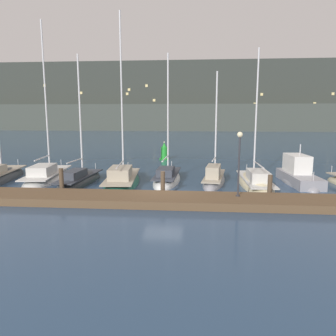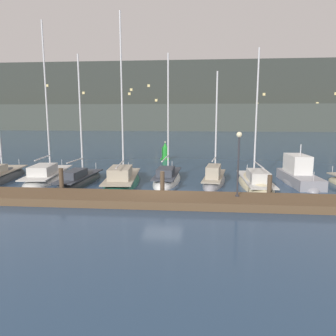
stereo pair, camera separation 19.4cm
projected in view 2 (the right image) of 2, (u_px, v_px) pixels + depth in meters
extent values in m
plane|color=navy|center=(163.00, 196.00, 20.82)|extent=(400.00, 400.00, 0.00)
cube|color=brown|center=(159.00, 200.00, 19.04)|extent=(35.37, 2.80, 0.45)
cylinder|color=#4C3D2D|center=(61.00, 181.00, 21.18)|extent=(0.28, 0.28, 1.70)
cylinder|color=#4C3D2D|center=(162.00, 184.00, 20.57)|extent=(0.28, 0.28, 1.60)
cylinder|color=#4C3D2D|center=(269.00, 187.00, 19.95)|extent=(0.28, 0.28, 1.48)
cylinder|color=silver|center=(19.00, 162.00, 29.24)|extent=(0.04, 0.04, 0.50)
ellipsoid|color=white|center=(48.00, 179.00, 26.17)|extent=(3.44, 8.58, 1.10)
cube|color=silver|center=(48.00, 172.00, 26.08)|extent=(2.89, 7.21, 0.08)
cube|color=silver|center=(43.00, 170.00, 25.03)|extent=(1.79, 2.83, 0.69)
cylinder|color=silver|center=(46.00, 98.00, 25.79)|extent=(0.12, 0.12, 11.67)
cylinder|color=silver|center=(43.00, 158.00, 24.97)|extent=(0.47, 3.16, 0.09)
cylinder|color=silver|center=(62.00, 162.00, 29.83)|extent=(0.04, 0.04, 0.50)
ellipsoid|color=#2D3338|center=(80.00, 183.00, 24.55)|extent=(2.18, 7.22, 1.55)
cube|color=#333842|center=(80.00, 176.00, 24.46)|extent=(1.83, 6.07, 0.08)
cube|color=#333842|center=(75.00, 174.00, 23.57)|extent=(1.19, 2.34, 0.55)
cylinder|color=silver|center=(80.00, 116.00, 24.29)|extent=(0.12, 0.12, 8.86)
cylinder|color=silver|center=(75.00, 161.00, 23.56)|extent=(0.24, 2.56, 0.09)
cylinder|color=silver|center=(96.00, 166.00, 27.61)|extent=(0.04, 0.04, 0.50)
ellipsoid|color=#195647|center=(123.00, 183.00, 24.66)|extent=(3.23, 8.51, 1.19)
cube|color=#A39984|center=(122.00, 176.00, 24.58)|extent=(2.71, 7.15, 0.08)
cube|color=#A39984|center=(120.00, 173.00, 23.52)|extent=(1.72, 2.79, 0.80)
cylinder|color=silver|center=(122.00, 96.00, 24.26)|extent=(0.12, 0.12, 11.91)
cylinder|color=silver|center=(120.00, 164.00, 23.33)|extent=(0.42, 3.50, 0.09)
cylinder|color=silver|center=(128.00, 165.00, 28.31)|extent=(0.04, 0.04, 0.50)
ellipsoid|color=white|center=(167.00, 181.00, 25.35)|extent=(2.16, 6.99, 1.45)
cube|color=#333842|center=(167.00, 174.00, 25.25)|extent=(1.82, 5.87, 0.08)
cube|color=#333842|center=(166.00, 171.00, 24.39)|extent=(1.23, 2.25, 0.53)
cylinder|color=silver|center=(168.00, 114.00, 25.06)|extent=(0.12, 0.12, 9.03)
cylinder|color=silver|center=(165.00, 158.00, 23.95)|extent=(0.20, 3.33, 0.09)
cylinder|color=silver|center=(172.00, 164.00, 28.33)|extent=(0.04, 0.04, 0.50)
ellipsoid|color=gray|center=(214.00, 182.00, 24.99)|extent=(2.48, 7.03, 1.36)
cube|color=#A39984|center=(214.00, 176.00, 24.91)|extent=(2.09, 5.91, 0.08)
cube|color=#A39984|center=(213.00, 171.00, 24.04)|extent=(1.23, 2.31, 0.87)
cylinder|color=silver|center=(216.00, 124.00, 24.81)|extent=(0.12, 0.12, 7.78)
cylinder|color=silver|center=(214.00, 159.00, 24.04)|extent=(0.42, 2.43, 0.09)
cylinder|color=silver|center=(218.00, 166.00, 27.91)|extent=(0.04, 0.04, 0.50)
ellipsoid|color=beige|center=(255.00, 185.00, 23.92)|extent=(2.30, 8.02, 1.43)
cube|color=silver|center=(255.00, 179.00, 23.85)|extent=(1.93, 6.74, 0.08)
cube|color=silver|center=(258.00, 176.00, 22.84)|extent=(1.33, 2.58, 0.73)
cylinder|color=silver|center=(256.00, 114.00, 23.71)|extent=(0.12, 0.12, 9.30)
cylinder|color=silver|center=(259.00, 165.00, 22.67)|extent=(0.16, 3.26, 0.09)
cylinder|color=silver|center=(247.00, 168.00, 27.41)|extent=(0.04, 0.04, 0.50)
ellipsoid|color=gray|center=(299.00, 184.00, 24.38)|extent=(2.34, 6.13, 1.39)
cube|color=gray|center=(299.00, 179.00, 24.32)|extent=(2.15, 5.52, 0.76)
cube|color=silver|center=(297.00, 164.00, 24.75)|extent=(1.50, 2.73, 1.35)
cube|color=black|center=(292.00, 159.00, 25.90)|extent=(1.20, 0.34, 0.60)
cylinder|color=silver|center=(301.00, 150.00, 24.09)|extent=(0.07, 0.07, 0.84)
cylinder|color=silver|center=(314.00, 176.00, 21.72)|extent=(0.04, 0.04, 0.60)
cylinder|color=silver|center=(333.00, 169.00, 25.54)|extent=(0.04, 0.04, 0.50)
cylinder|color=green|center=(165.00, 159.00, 37.34)|extent=(1.10, 1.10, 0.16)
cylinder|color=green|center=(165.00, 153.00, 37.22)|extent=(0.73, 0.73, 1.29)
cone|color=green|center=(165.00, 145.00, 37.08)|extent=(0.51, 0.51, 0.50)
sphere|color=#F9EAB7|center=(165.00, 142.00, 37.03)|extent=(0.16, 0.16, 0.16)
cylinder|color=#2D2D33|center=(237.00, 196.00, 18.90)|extent=(0.24, 0.24, 0.06)
cylinder|color=#2D2D33|center=(238.00, 167.00, 18.63)|extent=(0.10, 0.10, 3.35)
sphere|color=#F9EAB7|center=(239.00, 135.00, 18.33)|extent=(0.32, 0.32, 0.32)
cube|color=#333833|center=(193.00, 97.00, 111.37)|extent=(240.00, 16.00, 21.87)
cube|color=#3F463F|center=(125.00, 117.00, 104.70)|extent=(144.00, 10.00, 8.14)
cube|color=#F4DB8C|center=(129.00, 94.00, 105.28)|extent=(0.80, 0.10, 0.80)
cube|color=#F4DB8C|center=(336.00, 94.00, 99.32)|extent=(0.80, 0.10, 0.80)
cube|color=#F4DB8C|center=(131.00, 90.00, 105.01)|extent=(0.80, 0.10, 0.80)
cube|color=#F4DB8C|center=(257.00, 104.00, 102.01)|extent=(0.80, 0.10, 0.80)
cube|color=#F4DB8C|center=(321.00, 109.00, 100.43)|extent=(0.80, 0.10, 0.80)
cube|color=#F4DB8C|center=(156.00, 100.00, 104.80)|extent=(0.80, 0.10, 0.80)
cube|color=#F4DB8C|center=(82.00, 115.00, 107.89)|extent=(0.80, 0.10, 0.80)
cube|color=#F4DB8C|center=(264.00, 94.00, 101.34)|extent=(0.80, 0.10, 0.80)
cube|color=#F4DB8C|center=(47.00, 86.00, 107.41)|extent=(0.80, 0.10, 0.80)
cube|color=#F4DB8C|center=(149.00, 86.00, 104.28)|extent=(0.80, 0.10, 0.80)
cube|color=#F4DB8C|center=(317.00, 104.00, 100.29)|extent=(0.80, 0.10, 0.80)
cube|color=#F4DB8C|center=(168.00, 106.00, 104.72)|extent=(0.80, 0.10, 0.80)
cube|color=#F4DB8C|center=(83.00, 93.00, 106.66)|extent=(0.80, 0.10, 0.80)
cube|color=#F4DB8C|center=(98.00, 108.00, 106.98)|extent=(0.80, 0.10, 0.80)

